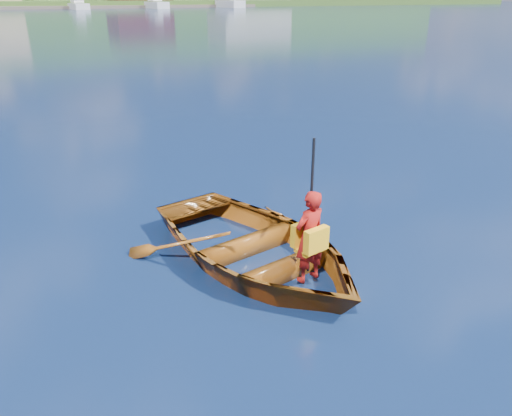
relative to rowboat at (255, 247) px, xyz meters
name	(u,v)px	position (x,y,z in m)	size (l,w,h in m)	color
ground	(253,248)	(0.17, 0.38, -0.24)	(600.00, 600.00, 0.00)	#13203C
rowboat	(255,247)	(0.00, 0.00, 0.00)	(3.30, 4.17, 0.78)	brown
child_paddler	(309,237)	(0.31, -0.86, 0.46)	(0.48, 0.39, 1.78)	#9F1511
marina_yachts	(19,4)	(8.28, 143.71, 1.12)	(142.25, 13.78, 4.32)	silver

